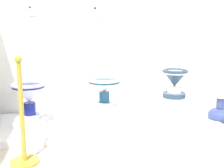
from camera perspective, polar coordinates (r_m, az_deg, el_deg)
name	(u,v)px	position (r m, az deg, el deg)	size (l,w,h in m)	color
wall_back	(99,3)	(3.70, -2.78, 16.81)	(3.44, 0.06, 3.05)	white
display_platform	(105,124)	(3.33, -1.47, -8.40)	(2.71, 0.97, 0.08)	white
plinth_block_pale_glazed	(30,121)	(3.34, -16.93, -7.57)	(0.36, 0.28, 0.06)	white
antique_toilet_pale_glazed	(29,94)	(3.25, -17.25, -2.01)	(0.39, 0.39, 0.43)	silver
plinth_block_squat_floral	(104,113)	(3.32, -1.62, -6.17)	(0.38, 0.37, 0.17)	white
antique_toilet_squat_floral	(104,86)	(3.23, -1.65, -0.41)	(0.40, 0.40, 0.35)	white
plinth_block_leftmost	(174,106)	(3.58, 12.94, -4.62)	(0.29, 0.34, 0.24)	white
antique_toilet_leftmost	(175,80)	(3.51, 13.17, 0.74)	(0.32, 0.32, 0.36)	navy
info_placard_first	(32,10)	(3.66, -16.53, 14.75)	(0.10, 0.01, 0.13)	white
info_placard_second	(98,11)	(3.65, -3.09, 15.25)	(0.11, 0.01, 0.11)	white
decorative_vase_corner	(219,114)	(3.62, 21.86, -6.01)	(0.29, 0.29, 0.37)	white
stanchion_post_near_left	(23,133)	(2.49, -18.38, -9.85)	(0.25, 0.25, 0.95)	gold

